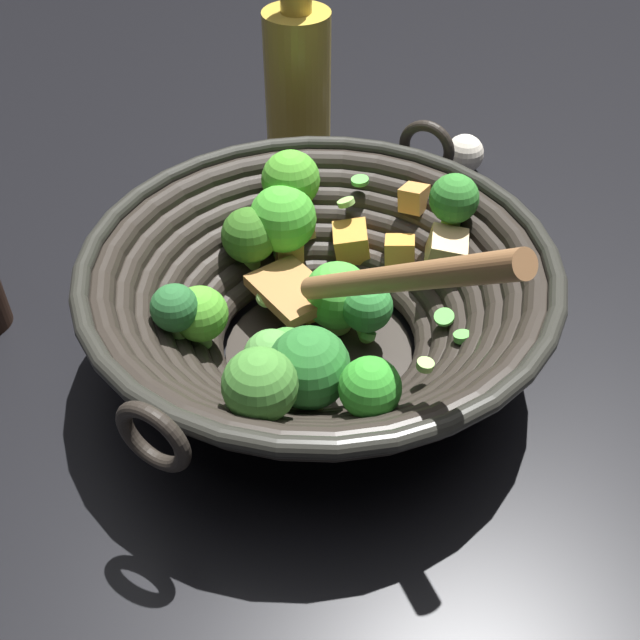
# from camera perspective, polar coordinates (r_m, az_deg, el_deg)

# --- Properties ---
(ground_plane) EXTENTS (4.00, 4.00, 0.00)m
(ground_plane) POSITION_cam_1_polar(r_m,az_deg,el_deg) (0.65, -0.07, -2.73)
(ground_plane) COLOR black
(wok) EXTENTS (0.37, 0.40, 0.22)m
(wok) POSITION_cam_1_polar(r_m,az_deg,el_deg) (0.61, -0.18, 1.81)
(wok) COLOR black
(wok) RESTS_ON ground
(cooking_oil_bottle) EXTENTS (0.07, 0.07, 0.24)m
(cooking_oil_bottle) POSITION_cam_1_polar(r_m,az_deg,el_deg) (0.83, -1.64, 16.41)
(cooking_oil_bottle) COLOR gold
(cooking_oil_bottle) RESTS_ON ground
(garlic_bulb) EXTENTS (0.04, 0.04, 0.04)m
(garlic_bulb) POSITION_cam_1_polar(r_m,az_deg,el_deg) (0.89, 10.55, 11.91)
(garlic_bulb) COLOR silver
(garlic_bulb) RESTS_ON ground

